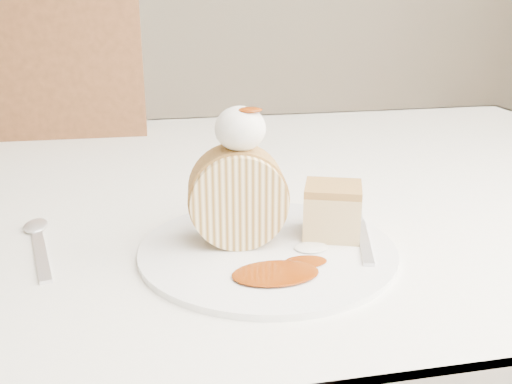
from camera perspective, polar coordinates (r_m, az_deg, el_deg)
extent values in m
cube|color=white|center=(0.80, -2.30, -0.37)|extent=(1.40, 0.90, 0.04)
cube|color=white|center=(1.26, -5.44, 1.17)|extent=(1.40, 0.01, 0.28)
cylinder|color=brown|center=(1.49, 19.97, -7.69)|extent=(0.06, 0.06, 0.71)
cube|color=brown|center=(1.41, -19.66, -3.60)|extent=(0.48, 0.48, 0.04)
cube|color=brown|center=(1.13, -22.83, 4.85)|extent=(0.47, 0.06, 0.49)
cylinder|color=brown|center=(1.67, -10.76, -8.55)|extent=(0.04, 0.04, 0.46)
cylinder|color=brown|center=(1.33, -10.87, -16.60)|extent=(0.04, 0.04, 0.46)
cylinder|color=white|center=(0.58, 1.16, -5.78)|extent=(0.33, 0.33, 0.01)
cylinder|color=beige|center=(0.58, -1.81, -0.51)|extent=(0.10, 0.06, 0.10)
cube|color=#A67B3E|center=(0.60, 7.63, -2.17)|extent=(0.07, 0.07, 0.05)
ellipsoid|color=white|center=(0.56, -1.59, 6.35)|extent=(0.05, 0.05, 0.04)
ellipsoid|color=#722804|center=(0.55, -0.66, 8.78)|extent=(0.03, 0.02, 0.01)
cube|color=silver|center=(0.60, 10.76, -4.83)|extent=(0.06, 0.15, 0.00)
cube|color=silver|center=(0.61, -20.68, -5.97)|extent=(0.05, 0.15, 0.00)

